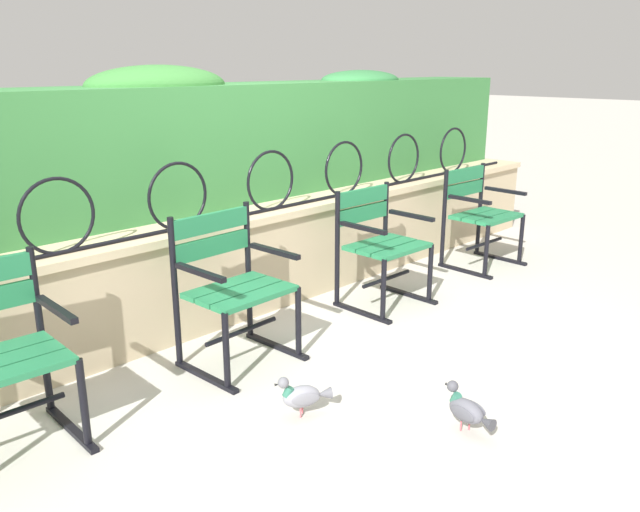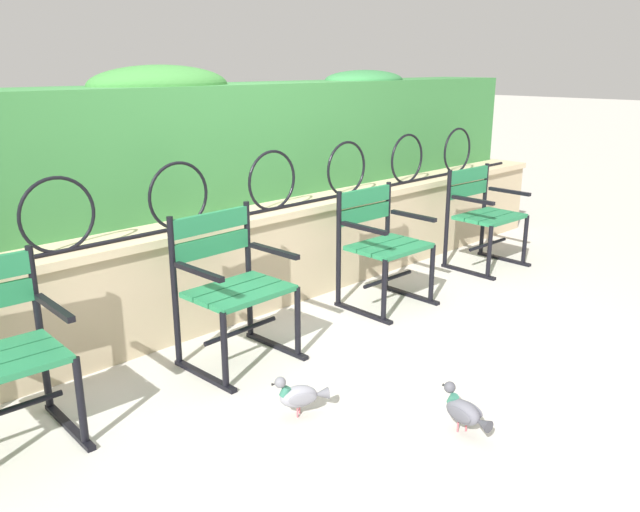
{
  "view_description": "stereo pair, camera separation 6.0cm",
  "coord_description": "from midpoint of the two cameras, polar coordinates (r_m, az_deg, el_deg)",
  "views": [
    {
      "loc": [
        -2.69,
        -2.58,
        1.68
      ],
      "look_at": [
        0.0,
        0.06,
        0.55
      ],
      "focal_mm": 36.18,
      "sensor_mm": 36.0,
      "label": 1
    },
    {
      "loc": [
        -2.65,
        -2.62,
        1.68
      ],
      "look_at": [
        0.0,
        0.06,
        0.55
      ],
      "focal_mm": 36.18,
      "sensor_mm": 36.0,
      "label": 2
    }
  ],
  "objects": [
    {
      "name": "pigeon_near_chairs",
      "position": [
        3.24,
        -1.3,
        -12.2
      ],
      "size": [
        0.27,
        0.19,
        0.22
      ],
      "color": "gray",
      "rests_on": "ground"
    },
    {
      "name": "iron_arch_fence",
      "position": [
        4.24,
        -7.48,
        5.73
      ],
      "size": [
        6.51,
        0.02,
        0.42
      ],
      "color": "black",
      "rests_on": "stone_wall"
    },
    {
      "name": "park_chair_rightmost",
      "position": [
        5.66,
        14.47,
        3.68
      ],
      "size": [
        0.6,
        0.54,
        0.83
      ],
      "color": "#237547",
      "rests_on": "ground"
    },
    {
      "name": "stone_wall",
      "position": [
        4.52,
        -6.26,
        -0.48
      ],
      "size": [
        7.04,
        0.41,
        0.7
      ],
      "color": "tan",
      "rests_on": "ground"
    },
    {
      "name": "park_chair_centre_right",
      "position": [
        4.61,
        5.78,
        1.2
      ],
      "size": [
        0.57,
        0.53,
        0.84
      ],
      "color": "#237547",
      "rests_on": "ground"
    },
    {
      "name": "park_chair_centre_left",
      "position": [
        3.72,
        -7.44,
        -2.44
      ],
      "size": [
        0.6,
        0.54,
        0.88
      ],
      "color": "#237547",
      "rests_on": "ground"
    },
    {
      "name": "ground_plane",
      "position": [
        4.08,
        0.99,
        -7.58
      ],
      "size": [
        60.0,
        60.0,
        0.0
      ],
      "primitive_type": "plane",
      "color": "#BCB7AD"
    },
    {
      "name": "pigeon_far_side",
      "position": [
        3.19,
        13.15,
        -13.21
      ],
      "size": [
        0.13,
        0.29,
        0.22
      ],
      "color": "#5B5B66",
      "rests_on": "ground"
    },
    {
      "name": "hedge_row",
      "position": [
        4.74,
        -10.51,
        10.01
      ],
      "size": [
        6.9,
        0.64,
        0.97
      ],
      "color": "#387A3D",
      "rests_on": "stone_wall"
    }
  ]
}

